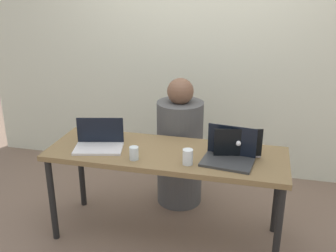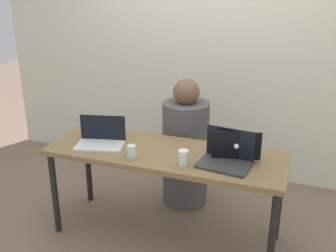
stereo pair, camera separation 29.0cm
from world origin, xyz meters
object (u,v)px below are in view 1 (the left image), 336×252
Objects in this scene: person_at_center at (180,149)px; water_glass_left at (134,154)px; laptop_front_left at (99,142)px; laptop_front_right at (229,154)px; water_glass_right at (188,158)px; laptop_back_right at (236,147)px.

person_at_center is 0.79m from water_glass_left.
person_at_center reaches higher than laptop_front_left.
laptop_front_right is 0.29m from water_glass_right.
person_at_center reaches higher than laptop_front_right.
person_at_center is 2.91× the size of laptop_front_left.
water_glass_left is (-0.69, -0.27, -0.01)m from laptop_back_right.
laptop_back_right is 0.40m from water_glass_right.
laptop_front_right is 0.95× the size of laptop_front_left.
water_glass_right is at bearing -149.24° from laptop_front_right.
water_glass_right is (0.70, -0.11, 0.00)m from laptop_front_left.
laptop_front_right is 0.14m from laptop_back_right.
laptop_front_right is 0.67m from water_glass_left.
person_at_center is at bearing 36.85° from laptop_front_left.
laptop_back_right reaches higher than water_glass_left.
water_glass_right reaches higher than water_glass_left.
laptop_back_right is at bearing 39.55° from water_glass_right.
laptop_front_right is 3.47× the size of water_glass_right.
person_at_center is 0.80m from laptop_front_right.
laptop_back_right is (0.04, 0.14, -0.00)m from laptop_front_right.
person_at_center reaches higher than water_glass_right.
laptop_front_left is (-0.50, -0.59, 0.26)m from person_at_center.
laptop_front_left is at bearing -172.50° from laptop_front_right.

